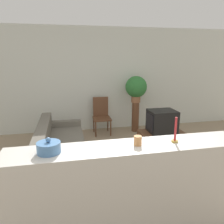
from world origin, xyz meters
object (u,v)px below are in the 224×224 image
object	(u,v)px
couch	(60,147)
wooden_chair	(101,114)
potted_plant	(136,87)
decorative_bowl	(49,147)
television	(162,121)

from	to	relation	value
couch	wooden_chair	distance (m)	1.75
potted_plant	decorative_bowl	distance (m)	3.85
couch	decorative_bowl	world-z (taller)	decorative_bowl
couch	decorative_bowl	distance (m)	2.14
decorative_bowl	wooden_chair	bearing A→B (deg)	72.62
decorative_bowl	couch	bearing A→B (deg)	89.56
wooden_chair	potted_plant	size ratio (longest dim) A/B	1.37
wooden_chair	decorative_bowl	bearing A→B (deg)	-107.38
wooden_chair	couch	bearing A→B (deg)	-126.76
television	wooden_chair	size ratio (longest dim) A/B	0.60
wooden_chair	television	bearing A→B (deg)	-51.73
couch	potted_plant	size ratio (longest dim) A/B	2.79
television	wooden_chair	world-z (taller)	wooden_chair
potted_plant	decorative_bowl	xyz separation A→B (m)	(-1.96, -3.31, -0.08)
wooden_chair	potted_plant	bearing A→B (deg)	-2.81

